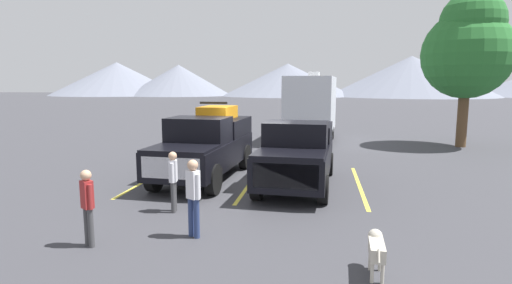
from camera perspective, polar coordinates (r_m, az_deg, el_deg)
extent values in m
plane|color=#38383D|center=(13.47, -0.86, -5.83)|extent=(240.00, 240.00, 0.00)
cube|color=black|center=(14.05, -7.23, -1.55)|extent=(2.39, 5.71, 0.87)
cube|color=black|center=(12.12, -10.48, -0.92)|extent=(2.06, 1.68, 0.08)
cube|color=black|center=(13.46, -8.02, 1.67)|extent=(2.01, 1.57, 0.84)
cube|color=slate|center=(12.92, -8.93, 1.56)|extent=(1.82, 0.34, 0.62)
cube|color=black|center=(15.36, -5.38, 2.15)|extent=(2.16, 2.69, 0.64)
cube|color=silver|center=(11.52, -11.89, -3.61)|extent=(1.74, 0.17, 0.61)
cylinder|color=black|center=(12.07, -6.02, -5.25)|extent=(0.34, 0.95, 0.94)
cylinder|color=black|center=(12.79, -14.09, -4.69)|extent=(0.34, 0.95, 0.94)
cylinder|color=black|center=(15.65, -1.59, -2.09)|extent=(0.34, 0.95, 0.94)
cylinder|color=black|center=(16.20, -8.08, -1.81)|extent=(0.34, 0.95, 0.94)
cube|color=orange|center=(15.31, -5.41, 4.17)|extent=(1.23, 1.71, 0.45)
cylinder|color=black|center=(14.64, -4.37, 3.97)|extent=(0.21, 0.45, 0.44)
cylinder|color=black|center=(14.93, -7.77, 4.01)|extent=(0.21, 0.45, 0.44)
cylinder|color=black|center=(15.72, -3.17, 4.28)|extent=(0.21, 0.45, 0.44)
cylinder|color=black|center=(16.00, -6.36, 4.31)|extent=(0.21, 0.45, 0.44)
cube|color=black|center=(14.85, -5.98, 5.48)|extent=(1.03, 0.14, 0.08)
cube|color=black|center=(13.06, 5.84, -2.42)|extent=(2.33, 5.47, 0.93)
cube|color=black|center=(11.09, 4.70, -1.67)|extent=(2.02, 1.62, 0.08)
cube|color=black|center=(12.45, 5.64, 1.04)|extent=(1.97, 1.51, 0.78)
cube|color=slate|center=(11.90, 5.31, 0.90)|extent=(1.78, 0.33, 0.58)
cube|color=black|center=(14.37, 6.56, 1.49)|extent=(2.12, 2.58, 0.53)
cube|color=silver|center=(10.48, 4.13, -4.80)|extent=(1.71, 0.16, 0.65)
cylinder|color=black|center=(11.31, 9.40, -6.58)|extent=(0.33, 0.82, 0.81)
cylinder|color=black|center=(11.55, 0.14, -6.15)|extent=(0.33, 0.82, 0.81)
cylinder|color=black|center=(14.86, 10.19, -3.03)|extent=(0.33, 0.82, 0.81)
cylinder|color=black|center=(15.05, 3.13, -2.77)|extent=(0.33, 0.82, 0.81)
cube|color=gold|center=(14.73, -14.42, -4.85)|extent=(0.12, 5.50, 0.01)
cube|color=gold|center=(13.73, -0.66, -5.54)|extent=(0.12, 5.50, 0.01)
cube|color=gold|center=(13.60, 14.29, -5.93)|extent=(0.12, 5.50, 0.01)
cube|color=silver|center=(23.54, 7.84, 5.27)|extent=(2.91, 6.48, 3.11)
cube|color=#595960|center=(23.68, 4.84, 5.71)|extent=(0.45, 6.05, 0.24)
cube|color=silver|center=(24.46, 8.13, 9.37)|extent=(0.65, 0.74, 0.30)
cube|color=#333333|center=(19.99, 6.73, -0.32)|extent=(0.21, 1.21, 0.12)
cylinder|color=black|center=(22.86, 10.41, 0.84)|extent=(0.27, 0.77, 0.76)
cylinder|color=black|center=(23.07, 4.78, 1.01)|extent=(0.27, 0.77, 0.76)
cylinder|color=black|center=(24.36, 10.59, 1.28)|extent=(0.27, 0.77, 0.76)
cylinder|color=black|center=(24.56, 5.30, 1.45)|extent=(0.27, 0.77, 0.76)
cylinder|color=#3F3F42|center=(10.78, -11.37, -7.42)|extent=(0.12, 0.12, 0.79)
cylinder|color=#3F3F42|center=(10.62, -11.55, -7.65)|extent=(0.12, 0.12, 0.79)
cube|color=silver|center=(10.54, -11.56, -4.00)|extent=(0.21, 0.26, 0.56)
sphere|color=tan|center=(10.46, -11.62, -1.93)|extent=(0.21, 0.21, 0.21)
cylinder|color=silver|center=(10.67, -11.42, -4.00)|extent=(0.09, 0.09, 0.50)
cylinder|color=silver|center=(10.42, -11.70, -4.30)|extent=(0.09, 0.09, 0.50)
cylinder|color=#3F3F42|center=(9.09, -22.61, -10.86)|extent=(0.12, 0.12, 0.80)
cylinder|color=#3F3F42|center=(8.95, -22.16, -11.14)|extent=(0.12, 0.12, 0.80)
cube|color=maroon|center=(8.83, -22.63, -6.81)|extent=(0.30, 0.28, 0.57)
sphere|color=tan|center=(8.74, -22.78, -4.33)|extent=(0.22, 0.22, 0.22)
cylinder|color=maroon|center=(8.95, -22.97, -6.82)|extent=(0.09, 0.09, 0.51)
cylinder|color=maroon|center=(8.72, -22.27, -7.16)|extent=(0.09, 0.09, 0.51)
cylinder|color=navy|center=(8.99, -9.10, -10.34)|extent=(0.12, 0.12, 0.85)
cylinder|color=navy|center=(8.87, -8.33, -10.59)|extent=(0.12, 0.12, 0.85)
cube|color=silver|center=(8.72, -8.82, -5.91)|extent=(0.31, 0.29, 0.61)
sphere|color=tan|center=(8.63, -8.88, -3.22)|extent=(0.23, 0.23, 0.23)
cylinder|color=silver|center=(8.83, -9.42, -5.96)|extent=(0.10, 0.10, 0.54)
cylinder|color=silver|center=(8.63, -8.20, -6.26)|extent=(0.10, 0.10, 0.54)
cube|color=beige|center=(7.41, 16.59, -14.27)|extent=(0.28, 0.70, 0.23)
sphere|color=beige|center=(7.72, 16.39, -12.56)|extent=(0.26, 0.26, 0.26)
cylinder|color=beige|center=(7.04, 16.85, -15.08)|extent=(0.05, 0.16, 0.20)
cylinder|color=beige|center=(7.74, 15.72, -15.64)|extent=(0.06, 0.06, 0.37)
cylinder|color=beige|center=(7.75, 16.98, -15.65)|extent=(0.06, 0.06, 0.37)
cylinder|color=beige|center=(7.30, 15.97, -17.16)|extent=(0.06, 0.06, 0.37)
cylinder|color=beige|center=(7.32, 17.31, -17.16)|extent=(0.06, 0.06, 0.37)
cylinder|color=brown|center=(23.50, 27.02, 3.75)|extent=(0.51, 0.51, 3.60)
sphere|color=#286B2D|center=(23.49, 27.49, 10.83)|extent=(4.43, 4.43, 4.43)
sphere|color=#286B2D|center=(23.46, 28.10, 14.60)|extent=(3.10, 3.10, 3.10)
cone|color=slate|center=(121.98, -18.89, 8.41)|extent=(35.99, 35.99, 9.10)
cone|color=slate|center=(112.95, -10.79, 8.53)|extent=(28.52, 28.52, 8.20)
cone|color=slate|center=(107.21, 4.47, 8.70)|extent=(34.15, 34.15, 8.32)
cone|color=slate|center=(111.17, 20.91, 8.63)|extent=(41.52, 41.52, 10.09)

